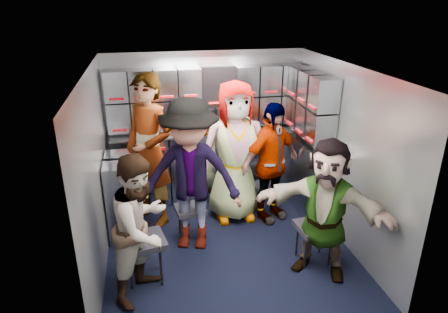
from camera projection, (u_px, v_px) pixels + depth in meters
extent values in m
plane|color=black|center=(227.00, 244.00, 4.82)|extent=(3.00, 3.00, 0.00)
cube|color=#979DA4|center=(206.00, 125.00, 5.79)|extent=(2.80, 0.04, 2.10)
cube|color=#979DA4|center=(96.00, 175.00, 4.17)|extent=(0.04, 3.00, 2.10)
cube|color=#979DA4|center=(344.00, 155.00, 4.69)|extent=(0.04, 3.00, 2.10)
cube|color=silver|center=(228.00, 69.00, 4.03)|extent=(2.80, 3.00, 0.02)
cube|color=#A5ACB6|center=(209.00, 165.00, 5.81)|extent=(2.68, 0.38, 0.99)
cube|color=#A5ACB6|center=(124.00, 196.00, 4.93)|extent=(0.38, 0.76, 0.99)
cube|color=silver|center=(208.00, 132.00, 5.61)|extent=(2.68, 0.42, 0.03)
cube|color=#A5ACB6|center=(207.00, 97.00, 5.49)|extent=(2.68, 0.28, 0.82)
cube|color=#A5ACB6|center=(311.00, 105.00, 5.13)|extent=(0.28, 1.00, 0.82)
cube|color=#A5ACB6|center=(308.00, 178.00, 5.41)|extent=(0.28, 1.20, 1.00)
cube|color=#A10710|center=(211.00, 145.00, 5.48)|extent=(2.60, 0.02, 0.03)
cube|color=black|center=(144.00, 242.00, 4.07)|extent=(0.49, 0.47, 0.07)
cylinder|color=black|center=(130.00, 271.00, 4.01)|extent=(0.03, 0.03, 0.44)
cylinder|color=black|center=(161.00, 267.00, 4.07)|extent=(0.03, 0.03, 0.44)
cylinder|color=black|center=(131.00, 256.00, 4.25)|extent=(0.03, 0.03, 0.44)
cylinder|color=black|center=(160.00, 252.00, 4.31)|extent=(0.03, 0.03, 0.44)
cube|color=black|center=(190.00, 209.00, 4.85)|extent=(0.38, 0.37, 0.05)
cylinder|color=black|center=(181.00, 229.00, 4.80)|extent=(0.02, 0.02, 0.36)
cylinder|color=black|center=(202.00, 227.00, 4.85)|extent=(0.02, 0.02, 0.36)
cylinder|color=black|center=(179.00, 220.00, 5.00)|extent=(0.02, 0.02, 0.36)
cylinder|color=black|center=(199.00, 218.00, 5.05)|extent=(0.02, 0.02, 0.36)
cube|color=black|center=(232.00, 183.00, 5.47)|extent=(0.43, 0.42, 0.06)
cylinder|color=black|center=(224.00, 202.00, 5.42)|extent=(0.02, 0.02, 0.39)
cylinder|color=black|center=(243.00, 200.00, 5.47)|extent=(0.02, 0.02, 0.39)
cylinder|color=black|center=(220.00, 194.00, 5.63)|extent=(0.02, 0.02, 0.39)
cylinder|color=black|center=(239.00, 192.00, 5.68)|extent=(0.02, 0.02, 0.39)
cube|color=black|center=(265.00, 186.00, 5.43)|extent=(0.45, 0.44, 0.05)
cylinder|color=black|center=(258.00, 204.00, 5.38)|extent=(0.02, 0.02, 0.36)
cylinder|color=black|center=(276.00, 202.00, 5.43)|extent=(0.02, 0.02, 0.36)
cylinder|color=black|center=(254.00, 196.00, 5.58)|extent=(0.02, 0.02, 0.36)
cylinder|color=black|center=(271.00, 195.00, 5.63)|extent=(0.02, 0.02, 0.36)
cube|color=black|center=(315.00, 227.00, 4.38)|extent=(0.42, 0.40, 0.06)
cylinder|color=black|center=(305.00, 253.00, 4.32)|extent=(0.02, 0.02, 0.41)
cylinder|color=black|center=(330.00, 250.00, 4.38)|extent=(0.02, 0.02, 0.41)
cylinder|color=black|center=(297.00, 240.00, 4.55)|extent=(0.02, 0.02, 0.41)
cylinder|color=black|center=(321.00, 237.00, 4.60)|extent=(0.02, 0.02, 0.41)
imported|color=black|center=(149.00, 151.00, 5.00)|extent=(0.84, 0.84, 1.96)
imported|color=black|center=(142.00, 227.00, 3.80)|extent=(0.88, 0.92, 1.49)
imported|color=black|center=(190.00, 176.00, 4.49)|extent=(1.31, 0.99, 1.81)
imported|color=black|center=(235.00, 152.00, 5.11)|extent=(0.91, 0.59, 1.85)
imported|color=black|center=(271.00, 163.00, 5.11)|extent=(1.01, 0.77, 1.59)
imported|color=black|center=(325.00, 209.00, 4.09)|extent=(1.40, 1.20, 1.52)
cylinder|color=white|center=(164.00, 125.00, 5.40)|extent=(0.06, 0.06, 0.27)
cylinder|color=white|center=(167.00, 126.00, 5.41)|extent=(0.06, 0.06, 0.24)
cylinder|color=white|center=(222.00, 123.00, 5.55)|extent=(0.06, 0.06, 0.23)
cylinder|color=tan|center=(139.00, 133.00, 5.36)|extent=(0.07, 0.07, 0.11)
cylinder|color=tan|center=(294.00, 123.00, 5.77)|extent=(0.08, 0.08, 0.09)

